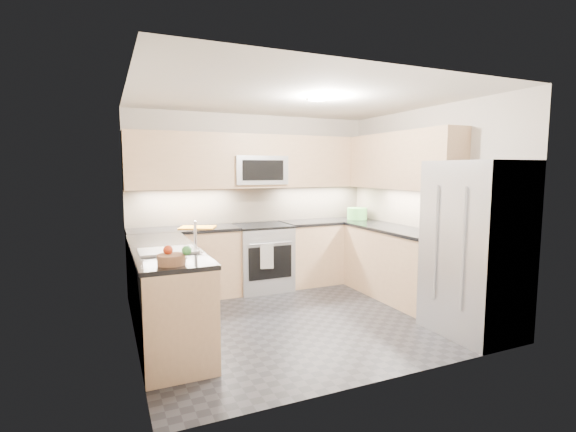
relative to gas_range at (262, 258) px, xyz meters
The scene contains 35 objects.
floor 1.35m from the gas_range, 90.00° to the right, with size 3.60×3.20×0.00m, color #232328.
ceiling 2.41m from the gas_range, 90.00° to the right, with size 3.60×3.20×0.02m, color beige.
wall_back 0.86m from the gas_range, 90.00° to the left, with size 3.60×0.02×2.50m, color beige.
wall_front 2.98m from the gas_range, 90.00° to the right, with size 3.60×0.02×2.50m, color beige.
wall_left 2.34m from the gas_range, 144.69° to the right, with size 0.02×3.20×2.50m, color beige.
wall_right 2.34m from the gas_range, 35.31° to the right, with size 0.02×3.20×2.50m, color beige.
base_cab_back_left 1.09m from the gas_range, behind, with size 1.42×0.60×0.90m, color #DBB184.
base_cab_back_right 1.09m from the gas_range, ahead, with size 1.42×0.60×0.90m, color #DBB184.
base_cab_right 1.88m from the gas_range, 36.87° to the right, with size 0.60×1.70×0.90m, color #DBB184.
base_cab_peninsula 1.97m from the gas_range, 139.64° to the right, with size 0.60×2.00×0.90m, color #DBB184.
countertop_back_left 1.19m from the gas_range, behind, with size 1.42×0.63×0.04m, color black.
countertop_back_right 1.19m from the gas_range, ahead, with size 1.42×0.63×0.04m, color black.
countertop_right 1.93m from the gas_range, 36.87° to the right, with size 0.63×1.70×0.04m, color black.
countertop_peninsula 2.02m from the gas_range, 139.64° to the right, with size 0.63×2.00×0.04m, color black.
upper_cab_back 1.38m from the gas_range, 90.00° to the left, with size 3.60×0.35×0.75m, color #DBB184.
upper_cab_right 2.35m from the gas_range, 31.61° to the right, with size 0.35×1.95×0.75m, color #DBB184.
backsplash_back 0.81m from the gas_range, 90.00° to the left, with size 3.60×0.01×0.51m, color tan.
backsplash_right 2.11m from the gas_range, 24.68° to the right, with size 0.01×2.30×0.51m, color tan.
gas_range is the anchor object (origin of this frame).
range_cooktop 0.46m from the gas_range, ahead, with size 0.76×0.65×0.03m, color black.
oven_door_glass 0.33m from the gas_range, 90.00° to the right, with size 0.62×0.02×0.45m, color black.
oven_handle 0.44m from the gas_range, 90.00° to the right, with size 0.02×0.02×0.60m, color #B2B5BA.
microwave 1.25m from the gas_range, 90.00° to the left, with size 0.76×0.40×0.40m, color #A8ABB0.
microwave_door 1.25m from the gas_range, 90.00° to the right, with size 0.60×0.01×0.28m, color black.
refrigerator 2.86m from the gas_range, 59.12° to the right, with size 0.70×0.90×1.80m, color #A7A8AF.
fridge_handle_left 2.86m from the gas_range, 67.48° to the right, with size 0.02×0.02×1.20m, color #B2B5BA.
fridge_handle_right 2.54m from the gas_range, 64.31° to the right, with size 0.02×0.02×1.20m, color #B2B5BA.
sink_basin 2.18m from the gas_range, 134.53° to the right, with size 0.52×0.38×0.16m, color white.
faucet 2.06m from the gas_range, 129.12° to the right, with size 0.03×0.03×0.28m, color silver.
utensil_bowl 1.67m from the gas_range, ahead, with size 0.31×0.31×0.18m, color #4FA346.
cutting_board 1.04m from the gas_range, behind, with size 0.45×0.32×0.01m, color orange.
fruit_basket 2.65m from the gas_range, 126.58° to the right, with size 0.23×0.23×0.08m, color #9B6948.
fruit_apple 2.65m from the gas_range, 127.46° to the right, with size 0.08×0.08×0.08m, color red.
fruit_pear 2.63m from the gas_range, 123.90° to the right, with size 0.08×0.08×0.08m, color #4CB24F.
dish_towel_check 0.39m from the gas_range, 100.05° to the right, with size 0.18×0.01×0.33m, color silver.
Camera 1 is at (-2.02, -4.23, 1.71)m, focal length 26.00 mm.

